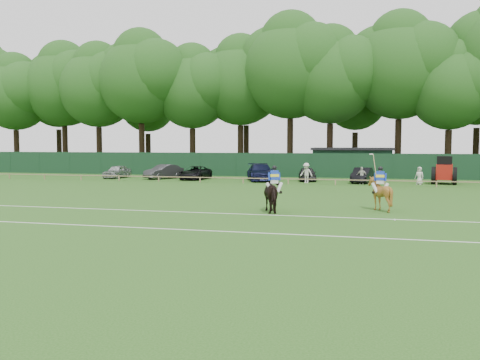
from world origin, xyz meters
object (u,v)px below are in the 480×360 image
(sedan_grey, at_px, (164,172))
(polo_ball, at_px, (395,220))
(sedan_navy, at_px, (261,172))
(suv_black, at_px, (195,173))
(estate_black, at_px, (362,175))
(spectator_left, at_px, (306,173))
(spectator_mid, at_px, (362,176))
(tractor, at_px, (444,171))
(horse_chestnut, at_px, (380,194))
(hatch_grey, at_px, (307,174))
(horse_dark, at_px, (274,194))
(spectator_right, at_px, (419,176))
(sedan_silver, at_px, (117,172))
(utility_shed, at_px, (352,162))

(sedan_grey, distance_m, polo_ball, 31.08)
(sedan_grey, relative_size, sedan_navy, 0.78)
(suv_black, distance_m, sedan_navy, 6.46)
(estate_black, distance_m, spectator_left, 5.01)
(estate_black, distance_m, spectator_mid, 1.75)
(estate_black, distance_m, tractor, 6.89)
(horse_chestnut, bearing_deg, tractor, -99.01)
(hatch_grey, height_order, estate_black, estate_black)
(tractor, bearing_deg, hatch_grey, -175.65)
(estate_black, height_order, polo_ball, estate_black)
(estate_black, bearing_deg, sedan_grey, -172.47)
(horse_dark, bearing_deg, spectator_mid, -125.57)
(suv_black, xyz_separation_m, spectator_mid, (15.75, -2.11, 0.11))
(horse_dark, distance_m, spectator_right, 21.91)
(horse_dark, bearing_deg, sedan_silver, -70.22)
(polo_ball, bearing_deg, estate_black, 94.33)
(spectator_mid, height_order, polo_ball, spectator_mid)
(sedan_grey, xyz_separation_m, spectator_left, (14.37, -1.95, 0.19))
(horse_chestnut, height_order, estate_black, horse_chestnut)
(horse_chestnut, bearing_deg, sedan_grey, -36.28)
(sedan_silver, height_order, spectator_mid, spectator_mid)
(horse_dark, relative_size, suv_black, 0.48)
(tractor, bearing_deg, spectator_left, -163.42)
(horse_chestnut, xyz_separation_m, spectator_left, (-5.91, 17.58, 0.00))
(polo_ball, bearing_deg, suv_black, 127.44)
(suv_black, bearing_deg, spectator_left, -7.96)
(sedan_navy, bearing_deg, tractor, -18.52)
(estate_black, relative_size, spectator_mid, 2.74)
(suv_black, bearing_deg, tractor, 0.94)
(horse_chestnut, distance_m, spectator_right, 18.44)
(hatch_grey, relative_size, estate_black, 0.94)
(sedan_grey, height_order, spectator_left, spectator_left)
(spectator_left, height_order, utility_shed, utility_shed)
(estate_black, xyz_separation_m, spectator_right, (4.74, -0.89, 0.09))
(hatch_grey, distance_m, estate_black, 5.14)
(suv_black, distance_m, spectator_right, 20.56)
(horse_dark, xyz_separation_m, utility_shed, (2.97, 29.87, 0.61))
(sedan_grey, bearing_deg, hatch_grey, 26.43)
(polo_ball, bearing_deg, horse_dark, 165.13)
(sedan_grey, bearing_deg, sedan_navy, 23.16)
(tractor, bearing_deg, spectator_right, -142.71)
(spectator_left, distance_m, utility_shed, 10.98)
(hatch_grey, height_order, spectator_right, spectator_right)
(sedan_navy, relative_size, hatch_grey, 1.42)
(utility_shed, bearing_deg, spectator_right, -59.07)
(horse_chestnut, relative_size, sedan_grey, 0.41)
(spectator_mid, distance_m, utility_shed, 10.78)
(sedan_silver, bearing_deg, spectator_left, -3.10)
(tractor, bearing_deg, horse_chestnut, -98.26)
(sedan_navy, bearing_deg, spectator_mid, -31.12)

